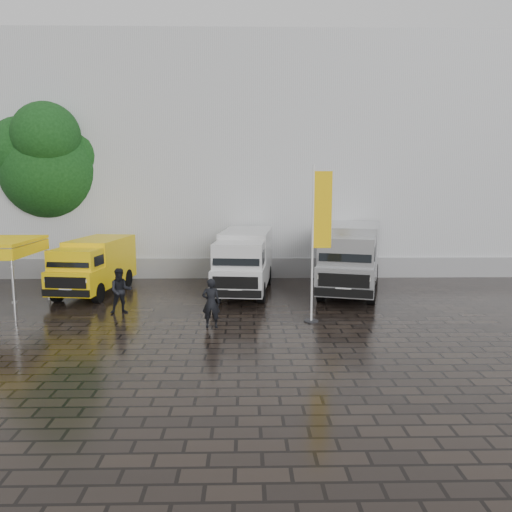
% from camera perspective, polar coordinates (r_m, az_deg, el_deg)
% --- Properties ---
extents(ground, '(120.00, 120.00, 0.00)m').
position_cam_1_polar(ground, '(17.44, 2.88, -7.46)').
color(ground, black).
rests_on(ground, ground).
extents(exhibition_hall, '(44.00, 16.00, 12.00)m').
position_cam_1_polar(exhibition_hall, '(32.91, 4.50, 10.55)').
color(exhibition_hall, silver).
rests_on(exhibition_hall, ground).
extents(hall_plinth, '(44.00, 0.15, 1.00)m').
position_cam_1_polar(hall_plinth, '(25.25, 6.15, -1.35)').
color(hall_plinth, gray).
rests_on(hall_plinth, ground).
extents(van_yellow, '(2.58, 5.24, 2.32)m').
position_cam_1_polar(van_yellow, '(22.53, -18.03, -1.21)').
color(van_yellow, yellow).
rests_on(van_yellow, ground).
extents(van_white, '(2.69, 6.28, 2.64)m').
position_cam_1_polar(van_white, '(21.70, -1.32, -0.72)').
color(van_white, silver).
rests_on(van_white, ground).
extents(van_silver, '(4.00, 7.06, 2.90)m').
position_cam_1_polar(van_silver, '(22.16, 10.77, -0.33)').
color(van_silver, '#ACAEB1').
rests_on(van_silver, ground).
extents(flagpole, '(0.88, 0.50, 5.35)m').
position_cam_1_polar(flagpole, '(16.95, 7.11, 2.41)').
color(flagpole, black).
rests_on(flagpole, ground).
extents(tree, '(4.93, 4.93, 8.84)m').
position_cam_1_polar(tree, '(27.46, -22.49, 9.69)').
color(tree, black).
rests_on(tree, ground).
extents(wheelie_bin, '(0.72, 0.72, 1.03)m').
position_cam_1_polar(wheelie_bin, '(25.06, 11.01, -1.50)').
color(wheelie_bin, black).
rests_on(wheelie_bin, ground).
extents(person_front, '(0.62, 0.42, 1.66)m').
position_cam_1_polar(person_front, '(16.57, -5.16, -5.37)').
color(person_front, black).
rests_on(person_front, ground).
extents(person_tent, '(0.96, 0.84, 1.67)m').
position_cam_1_polar(person_tent, '(18.94, -15.20, -3.87)').
color(person_tent, black).
rests_on(person_tent, ground).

